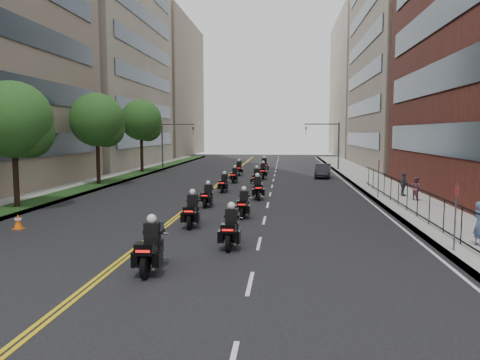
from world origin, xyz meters
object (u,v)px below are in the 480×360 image
object	(u,v)px
motorcycle_2	(192,212)
motorcycle_7	(257,179)
motorcycle_5	(258,189)
pedestrian_c	(403,184)
motorcycle_4	(208,196)
motorcycle_11	(264,166)
pedestrian_b	(416,188)
motorcycle_6	(224,184)
motorcycle_10	(239,169)
motorcycle_9	(263,172)
motorcycle_8	(235,176)
traffic_cone	(18,222)
pedestrian_a	(480,224)
motorcycle_0	(151,249)
motorcycle_3	(244,205)
motorcycle_1	(231,230)
parked_sedan	(323,171)

from	to	relation	value
motorcycle_2	motorcycle_7	distance (m)	16.33
motorcycle_2	motorcycle_7	size ratio (longest dim) A/B	1.01
motorcycle_5	pedestrian_c	distance (m)	9.92
motorcycle_4	pedestrian_c	bearing A→B (deg)	24.28
motorcycle_11	pedestrian_b	size ratio (longest dim) A/B	1.71
pedestrian_b	motorcycle_6	bearing A→B (deg)	45.05
motorcycle_11	motorcycle_2	bearing A→B (deg)	-100.06
motorcycle_7	motorcycle_10	distance (m)	10.48
motorcycle_7	motorcycle_9	distance (m)	6.61
pedestrian_b	pedestrian_c	xyz separation A→B (m)	(-0.31, 1.91, 0.06)
motorcycle_8	motorcycle_11	distance (m)	10.64
motorcycle_2	pedestrian_c	bearing A→B (deg)	39.23
motorcycle_6	motorcycle_10	distance (m)	13.54
motorcycle_4	motorcycle_6	xyz separation A→B (m)	(0.11, 6.91, -0.00)
motorcycle_4	motorcycle_5	size ratio (longest dim) A/B	0.90
traffic_cone	motorcycle_6	bearing A→B (deg)	61.32
motorcycle_2	pedestrian_b	bearing A→B (deg)	33.12
pedestrian_b	pedestrian_c	distance (m)	1.94
motorcycle_5	pedestrian_a	bearing A→B (deg)	-61.56
motorcycle_0	motorcycle_9	world-z (taller)	motorcycle_0
motorcycle_6	motorcycle_5	bearing A→B (deg)	-47.95
motorcycle_3	motorcycle_8	distance (m)	16.89
motorcycle_6	motorcycle_11	size ratio (longest dim) A/B	0.83
motorcycle_1	traffic_cone	xyz separation A→B (m)	(-10.19, 2.47, -0.35)
motorcycle_9	motorcycle_10	size ratio (longest dim) A/B	1.03
motorcycle_3	motorcycle_11	size ratio (longest dim) A/B	0.87
motorcycle_11	motorcycle_3	bearing A→B (deg)	-95.78
motorcycle_4	motorcycle_10	bearing A→B (deg)	93.55
motorcycle_7	pedestrian_c	size ratio (longest dim) A/B	1.49
motorcycle_6	motorcycle_8	world-z (taller)	motorcycle_6
motorcycle_4	pedestrian_c	size ratio (longest dim) A/B	1.32
motorcycle_1	traffic_cone	size ratio (longest dim) A/B	3.35
motorcycle_8	motorcycle_4	bearing A→B (deg)	-86.12
motorcycle_11	pedestrian_b	xyz separation A→B (m)	(10.55, -20.93, 0.15)
pedestrian_b	motorcycle_3	bearing A→B (deg)	93.03
motorcycle_1	motorcycle_4	xyz separation A→B (m)	(-2.52, 9.77, -0.08)
motorcycle_5	motorcycle_4	bearing A→B (deg)	-136.62
motorcycle_4	motorcycle_9	world-z (taller)	motorcycle_9
pedestrian_a	pedestrian_c	bearing A→B (deg)	-18.31
motorcycle_4	traffic_cone	xyz separation A→B (m)	(-7.66, -7.30, -0.27)
parked_sedan	motorcycle_11	bearing A→B (deg)	147.40
motorcycle_10	motorcycle_5	bearing A→B (deg)	-84.93
parked_sedan	pedestrian_a	bearing A→B (deg)	-75.64
motorcycle_7	traffic_cone	size ratio (longest dim) A/B	3.36
motorcycle_5	motorcycle_11	size ratio (longest dim) A/B	0.93
motorcycle_11	pedestrian_c	world-z (taller)	motorcycle_11
motorcycle_3	motorcycle_9	bearing A→B (deg)	91.45
motorcycle_1	pedestrian_a	distance (m)	9.48
motorcycle_2	motorcycle_3	size ratio (longest dim) A/B	1.09
motorcycle_3	motorcycle_8	bearing A→B (deg)	99.45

